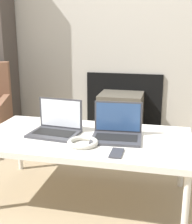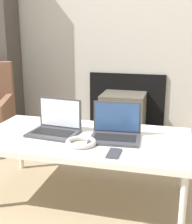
{
  "view_description": "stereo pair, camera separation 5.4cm",
  "coord_description": "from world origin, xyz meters",
  "px_view_note": "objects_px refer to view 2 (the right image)",
  "views": [
    {
      "loc": [
        0.48,
        -1.45,
        1.08
      ],
      "look_at": [
        0.0,
        0.61,
        0.5
      ],
      "focal_mm": 50.0,
      "sensor_mm": 36.0,
      "label": 1
    },
    {
      "loc": [
        0.53,
        -1.43,
        1.08
      ],
      "look_at": [
        0.0,
        0.61,
        0.5
      ],
      "focal_mm": 50.0,
      "sensor_mm": 36.0,
      "label": 2
    }
  ],
  "objects_px": {
    "laptop_right": "(116,131)",
    "tv": "(123,116)",
    "laptop_left": "(56,126)",
    "headphones": "(81,142)",
    "phone": "(114,153)"
  },
  "relations": [
    {
      "from": "laptop_right",
      "to": "tv",
      "type": "bearing_deg",
      "value": 93.58
    },
    {
      "from": "laptop_left",
      "to": "laptop_right",
      "type": "bearing_deg",
      "value": 5.66
    },
    {
      "from": "laptop_left",
      "to": "headphones",
      "type": "distance_m",
      "value": 0.27
    },
    {
      "from": "laptop_left",
      "to": "headphones",
      "type": "xyz_separation_m",
      "value": [
        0.22,
        -0.16,
        -0.03
      ]
    },
    {
      "from": "laptop_left",
      "to": "tv",
      "type": "relative_size",
      "value": 0.72
    },
    {
      "from": "laptop_left",
      "to": "phone",
      "type": "height_order",
      "value": "laptop_left"
    },
    {
      "from": "headphones",
      "to": "phone",
      "type": "height_order",
      "value": "headphones"
    },
    {
      "from": "laptop_left",
      "to": "headphones",
      "type": "height_order",
      "value": "laptop_left"
    },
    {
      "from": "laptop_right",
      "to": "tv",
      "type": "height_order",
      "value": "laptop_right"
    },
    {
      "from": "laptop_left",
      "to": "phone",
      "type": "distance_m",
      "value": 0.5
    },
    {
      "from": "laptop_left",
      "to": "headphones",
      "type": "bearing_deg",
      "value": -30.29
    },
    {
      "from": "tv",
      "to": "phone",
      "type": "bearing_deg",
      "value": -82.25
    },
    {
      "from": "headphones",
      "to": "tv",
      "type": "xyz_separation_m",
      "value": [
        0.02,
        1.35,
        -0.21
      ]
    },
    {
      "from": "headphones",
      "to": "phone",
      "type": "distance_m",
      "value": 0.23
    },
    {
      "from": "laptop_left",
      "to": "phone",
      "type": "xyz_separation_m",
      "value": [
        0.43,
        -0.25,
        -0.04
      ]
    }
  ]
}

